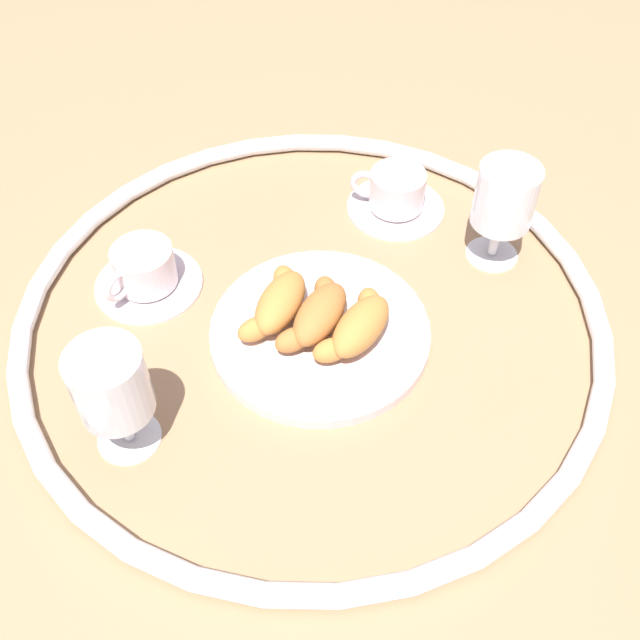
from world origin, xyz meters
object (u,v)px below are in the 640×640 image
at_px(juice_glass_left, 112,388).
at_px(juice_glass_right, 505,199).
at_px(pastry_plate, 320,331).
at_px(croissant_small, 318,314).
at_px(croissant_extra, 278,303).
at_px(coffee_cup_near, 396,194).
at_px(coffee_cup_far, 145,272).
at_px(croissant_large, 358,326).

bearing_deg(juice_glass_left, juice_glass_right, -61.31).
height_order(pastry_plate, croissant_small, croissant_small).
distance_m(pastry_plate, croissant_extra, 0.06).
height_order(croissant_extra, coffee_cup_near, same).
bearing_deg(coffee_cup_far, coffee_cup_near, -69.66).
relative_size(croissant_extra, juice_glass_left, 0.88).
bearing_deg(juice_glass_right, juice_glass_left, 118.69).
height_order(croissant_small, juice_glass_right, juice_glass_right).
xyz_separation_m(croissant_small, coffee_cup_near, (0.22, -0.13, -0.01)).
bearing_deg(croissant_extra, croissant_large, -115.64).
relative_size(pastry_plate, coffee_cup_near, 1.93).
bearing_deg(coffee_cup_far, pastry_plate, -115.29).
relative_size(croissant_small, coffee_cup_far, 0.89).
bearing_deg(juice_glass_left, croissant_small, -58.98).
bearing_deg(croissant_extra, juice_glass_left, 131.82).
distance_m(coffee_cup_far, juice_glass_left, 0.23).
height_order(coffee_cup_far, juice_glass_right, juice_glass_right).
bearing_deg(croissant_small, pastry_plate, -121.11).
relative_size(coffee_cup_far, juice_glass_left, 0.97).
bearing_deg(coffee_cup_near, juice_glass_right, -131.69).
height_order(croissant_large, coffee_cup_far, same).
relative_size(pastry_plate, croissant_extra, 2.13).
bearing_deg(croissant_small, juice_glass_right, -63.46).
relative_size(pastry_plate, juice_glass_right, 1.87).
distance_m(croissant_small, juice_glass_right, 0.27).
distance_m(croissant_small, coffee_cup_near, 0.25).
distance_m(croissant_large, coffee_cup_near, 0.26).
bearing_deg(coffee_cup_near, juice_glass_left, 136.01).
relative_size(pastry_plate, croissant_small, 2.16).
distance_m(croissant_small, coffee_cup_far, 0.23).
distance_m(croissant_large, juice_glass_left, 0.28).
height_order(croissant_large, juice_glass_right, juice_glass_right).
bearing_deg(croissant_large, croissant_extra, 64.36).
distance_m(croissant_large, juice_glass_right, 0.25).
xyz_separation_m(croissant_large, coffee_cup_near, (0.24, -0.08, -0.01)).
xyz_separation_m(coffee_cup_near, juice_glass_right, (-0.10, -0.11, 0.07)).
relative_size(croissant_extra, juice_glass_right, 0.88).
height_order(coffee_cup_near, juice_glass_left, juice_glass_left).
relative_size(pastry_plate, juice_glass_left, 1.87).
bearing_deg(juice_glass_right, pastry_plate, 117.12).
bearing_deg(croissant_large, juice_glass_left, 112.35).
xyz_separation_m(pastry_plate, coffee_cup_far, (0.10, 0.21, 0.02)).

